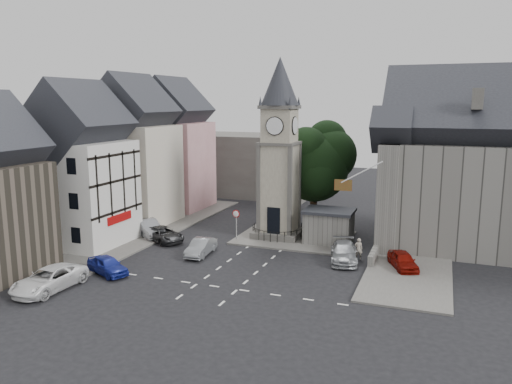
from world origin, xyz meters
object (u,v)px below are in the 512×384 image
at_px(clock_tower, 279,150).
at_px(car_west_blue, 108,265).
at_px(pedestrian, 358,249).
at_px(car_east_red, 403,260).
at_px(stone_shelter, 329,226).

height_order(clock_tower, car_west_blue, clock_tower).
relative_size(clock_tower, pedestrian, 9.33).
height_order(car_east_red, pedestrian, pedestrian).
relative_size(clock_tower, car_east_red, 4.22).
bearing_deg(clock_tower, pedestrian, -26.94).
relative_size(car_west_blue, car_east_red, 1.01).
bearing_deg(car_east_red, car_west_blue, -178.66).
xyz_separation_m(car_east_red, pedestrian, (-3.50, 1.13, 0.21)).
relative_size(car_east_red, pedestrian, 2.21).
height_order(clock_tower, stone_shelter, clock_tower).
bearing_deg(car_east_red, pedestrian, 139.71).
bearing_deg(car_west_blue, pedestrian, -35.15).
bearing_deg(pedestrian, car_west_blue, 19.88).
bearing_deg(clock_tower, car_west_blue, -121.36).
height_order(clock_tower, pedestrian, clock_tower).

